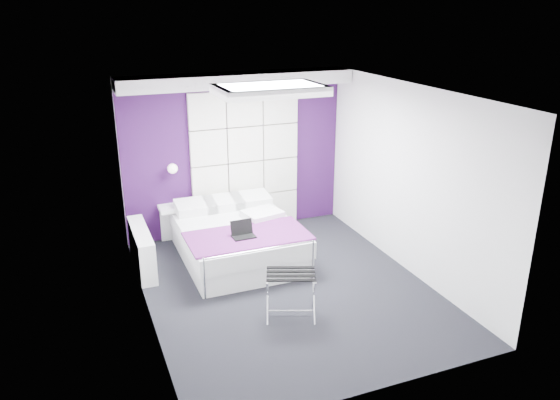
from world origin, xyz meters
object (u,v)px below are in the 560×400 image
at_px(bed, 237,239).
at_px(nightstand, 175,208).
at_px(luggage_rack, 291,294).
at_px(laptop, 243,232).
at_px(wall_lamp, 172,168).
at_px(radiator, 142,249).

bearing_deg(bed, nightstand, 129.41).
height_order(luggage_rack, laptop, laptop).
distance_m(wall_lamp, laptop, 1.68).
relative_size(radiator, luggage_rack, 2.08).
distance_m(radiator, luggage_rack, 2.43).
height_order(bed, luggage_rack, bed).
bearing_deg(bed, radiator, 173.00).
distance_m(wall_lamp, luggage_rack, 2.97).
xyz_separation_m(wall_lamp, laptop, (0.65, -1.43, -0.60)).
bearing_deg(laptop, wall_lamp, 112.55).
bearing_deg(luggage_rack, radiator, 148.79).
height_order(nightstand, laptop, laptop).
xyz_separation_m(radiator, bed, (1.36, -0.17, -0.00)).
bearing_deg(nightstand, wall_lamp, 76.64).
height_order(radiator, laptop, laptop).
xyz_separation_m(radiator, laptop, (1.29, -0.67, 0.32)).
bearing_deg(luggage_rack, nightstand, 129.07).
height_order(radiator, luggage_rack, radiator).
xyz_separation_m(wall_lamp, nightstand, (-0.01, -0.04, -0.63)).
height_order(bed, nightstand, bed).
distance_m(radiator, laptop, 1.49).
bearing_deg(bed, wall_lamp, 127.81).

